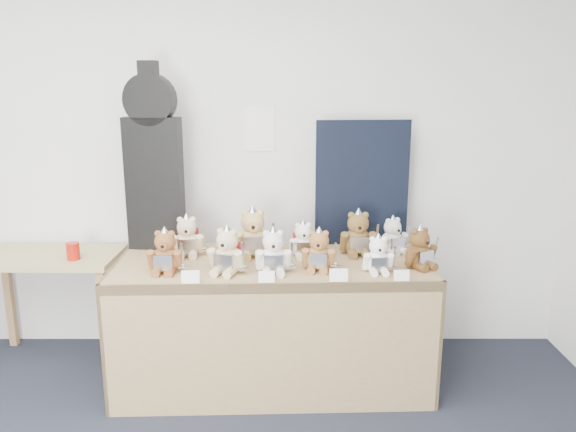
{
  "coord_description": "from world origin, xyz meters",
  "views": [
    {
      "loc": [
        1.07,
        -1.34,
        1.86
      ],
      "look_at": [
        1.07,
        1.83,
        1.1
      ],
      "focal_mm": 35.0,
      "sensor_mm": 36.0,
      "label": 1
    }
  ],
  "objects_px": {
    "teddy_front_right": "(319,252)",
    "teddy_back_centre_right": "(303,241)",
    "teddy_front_far_right": "(378,256)",
    "teddy_back_centre_left": "(253,235)",
    "teddy_front_left": "(227,253)",
    "display_table": "(273,292)",
    "red_cup": "(73,251)",
    "teddy_front_centre": "(273,253)",
    "teddy_back_right": "(358,235)",
    "teddy_back_left": "(187,238)",
    "teddy_front_far_left": "(165,253)",
    "teddy_front_end": "(420,250)",
    "teddy_back_end": "(393,237)",
    "side_table": "(50,272)",
    "guitar_case": "(153,160)"
  },
  "relations": [
    {
      "from": "teddy_front_far_left",
      "to": "teddy_front_far_right",
      "type": "bearing_deg",
      "value": 1.85
    },
    {
      "from": "teddy_front_far_left",
      "to": "teddy_back_centre_right",
      "type": "bearing_deg",
      "value": 22.55
    },
    {
      "from": "side_table",
      "to": "teddy_front_left",
      "type": "distance_m",
      "value": 1.35
    },
    {
      "from": "red_cup",
      "to": "teddy_front_right",
      "type": "distance_m",
      "value": 1.58
    },
    {
      "from": "display_table",
      "to": "teddy_back_right",
      "type": "relative_size",
      "value": 6.12
    },
    {
      "from": "teddy_front_right",
      "to": "teddy_front_centre",
      "type": "bearing_deg",
      "value": -161.84
    },
    {
      "from": "display_table",
      "to": "teddy_back_end",
      "type": "distance_m",
      "value": 0.85
    },
    {
      "from": "teddy_front_far_left",
      "to": "display_table",
      "type": "bearing_deg",
      "value": 13.64
    },
    {
      "from": "side_table",
      "to": "teddy_back_end",
      "type": "distance_m",
      "value": 2.26
    },
    {
      "from": "teddy_back_centre_left",
      "to": "teddy_front_end",
      "type": "bearing_deg",
      "value": -17.46
    },
    {
      "from": "teddy_front_end",
      "to": "teddy_back_end",
      "type": "bearing_deg",
      "value": 80.31
    },
    {
      "from": "teddy_front_centre",
      "to": "teddy_back_right",
      "type": "xyz_separation_m",
      "value": [
        0.52,
        0.34,
        0.01
      ]
    },
    {
      "from": "guitar_case",
      "to": "teddy_back_centre_left",
      "type": "height_order",
      "value": "guitar_case"
    },
    {
      "from": "side_table",
      "to": "teddy_front_end",
      "type": "xyz_separation_m",
      "value": [
        2.35,
        -0.39,
        0.28
      ]
    },
    {
      "from": "guitar_case",
      "to": "teddy_front_right",
      "type": "distance_m",
      "value": 1.22
    },
    {
      "from": "display_table",
      "to": "red_cup",
      "type": "relative_size",
      "value": 17.5
    },
    {
      "from": "teddy_front_right",
      "to": "teddy_front_far_right",
      "type": "xyz_separation_m",
      "value": [
        0.34,
        -0.04,
        -0.01
      ]
    },
    {
      "from": "teddy_front_end",
      "to": "teddy_back_centre_left",
      "type": "bearing_deg",
      "value": 138.72
    },
    {
      "from": "red_cup",
      "to": "teddy_back_left",
      "type": "height_order",
      "value": "teddy_back_left"
    },
    {
      "from": "teddy_back_left",
      "to": "teddy_back_right",
      "type": "relative_size",
      "value": 0.91
    },
    {
      "from": "teddy_front_far_left",
      "to": "teddy_front_left",
      "type": "relative_size",
      "value": 0.95
    },
    {
      "from": "guitar_case",
      "to": "teddy_back_left",
      "type": "height_order",
      "value": "guitar_case"
    },
    {
      "from": "side_table",
      "to": "teddy_back_centre_left",
      "type": "height_order",
      "value": "teddy_back_centre_left"
    },
    {
      "from": "teddy_back_right",
      "to": "teddy_front_far_left",
      "type": "bearing_deg",
      "value": -164.56
    },
    {
      "from": "teddy_front_far_left",
      "to": "teddy_back_end",
      "type": "relative_size",
      "value": 1.09
    },
    {
      "from": "side_table",
      "to": "teddy_front_far_left",
      "type": "bearing_deg",
      "value": -26.99
    },
    {
      "from": "side_table",
      "to": "red_cup",
      "type": "height_order",
      "value": "red_cup"
    },
    {
      "from": "side_table",
      "to": "teddy_front_far_right",
      "type": "xyz_separation_m",
      "value": [
        2.09,
        -0.47,
        0.26
      ]
    },
    {
      "from": "side_table",
      "to": "teddy_back_centre_right",
      "type": "relative_size",
      "value": 3.7
    },
    {
      "from": "teddy_front_right",
      "to": "teddy_back_centre_right",
      "type": "relative_size",
      "value": 1.09
    },
    {
      "from": "teddy_front_far_right",
      "to": "teddy_back_end",
      "type": "distance_m",
      "value": 0.41
    },
    {
      "from": "teddy_back_right",
      "to": "teddy_back_end",
      "type": "xyz_separation_m",
      "value": [
        0.23,
        0.05,
        -0.02
      ]
    },
    {
      "from": "teddy_front_centre",
      "to": "teddy_front_far_right",
      "type": "xyz_separation_m",
      "value": [
        0.6,
        0.0,
        -0.02
      ]
    },
    {
      "from": "guitar_case",
      "to": "teddy_front_end",
      "type": "relative_size",
      "value": 4.37
    },
    {
      "from": "teddy_back_centre_right",
      "to": "teddy_front_far_left",
      "type": "bearing_deg",
      "value": -165.07
    },
    {
      "from": "teddy_front_right",
      "to": "teddy_back_right",
      "type": "bearing_deg",
      "value": 56.23
    },
    {
      "from": "teddy_front_far_left",
      "to": "teddy_front_end",
      "type": "bearing_deg",
      "value": 5.15
    },
    {
      "from": "teddy_back_centre_left",
      "to": "teddy_back_left",
      "type": "bearing_deg",
      "value": 173.97
    },
    {
      "from": "teddy_front_end",
      "to": "teddy_back_end",
      "type": "relative_size",
      "value": 1.06
    },
    {
      "from": "display_table",
      "to": "red_cup",
      "type": "bearing_deg",
      "value": 167.92
    },
    {
      "from": "guitar_case",
      "to": "teddy_back_centre_left",
      "type": "relative_size",
      "value": 3.51
    },
    {
      "from": "teddy_back_right",
      "to": "side_table",
      "type": "bearing_deg",
      "value": 175.33
    },
    {
      "from": "teddy_front_right",
      "to": "guitar_case",
      "type": "bearing_deg",
      "value": 165.17
    },
    {
      "from": "red_cup",
      "to": "teddy_front_end",
      "type": "relative_size",
      "value": 0.4
    },
    {
      "from": "teddy_front_right",
      "to": "teddy_back_centre_right",
      "type": "bearing_deg",
      "value": 116.15
    },
    {
      "from": "teddy_front_centre",
      "to": "teddy_back_centre_left",
      "type": "xyz_separation_m",
      "value": [
        -0.13,
        0.31,
        0.02
      ]
    },
    {
      "from": "red_cup",
      "to": "teddy_back_centre_left",
      "type": "relative_size",
      "value": 0.33
    },
    {
      "from": "guitar_case",
      "to": "teddy_front_end",
      "type": "xyz_separation_m",
      "value": [
        1.62,
        -0.39,
        -0.47
      ]
    },
    {
      "from": "teddy_back_centre_left",
      "to": "teddy_front_left",
      "type": "bearing_deg",
      "value": -117.33
    },
    {
      "from": "guitar_case",
      "to": "teddy_front_end",
      "type": "bearing_deg",
      "value": -6.4
    }
  ]
}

